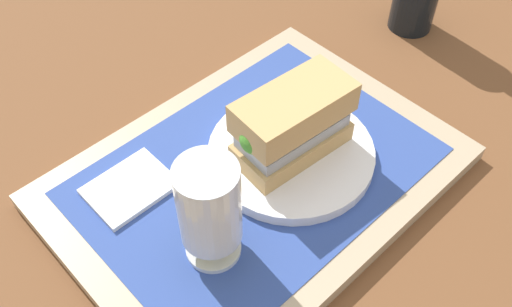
% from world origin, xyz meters
% --- Properties ---
extents(ground_plane, '(3.00, 3.00, 0.00)m').
position_xyz_m(ground_plane, '(0.00, 0.00, 0.00)').
color(ground_plane, brown).
extents(tray, '(0.44, 0.32, 0.02)m').
position_xyz_m(tray, '(0.00, 0.00, 0.01)').
color(tray, tan).
rests_on(tray, ground_plane).
extents(placemat, '(0.38, 0.27, 0.00)m').
position_xyz_m(placemat, '(0.00, 0.00, 0.02)').
color(placemat, '#2D4793').
rests_on(placemat, tray).
extents(plate, '(0.19, 0.19, 0.01)m').
position_xyz_m(plate, '(-0.04, 0.01, 0.03)').
color(plate, white).
rests_on(plate, placemat).
extents(sandwich, '(0.14, 0.07, 0.08)m').
position_xyz_m(sandwich, '(-0.04, 0.01, 0.08)').
color(sandwich, tan).
rests_on(sandwich, plate).
extents(beer_glass, '(0.06, 0.06, 0.12)m').
position_xyz_m(beer_glass, '(0.10, 0.05, 0.09)').
color(beer_glass, silver).
rests_on(beer_glass, placemat).
extents(napkin_folded, '(0.09, 0.07, 0.01)m').
position_xyz_m(napkin_folded, '(0.12, -0.08, 0.02)').
color(napkin_folded, white).
rests_on(napkin_folded, placemat).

